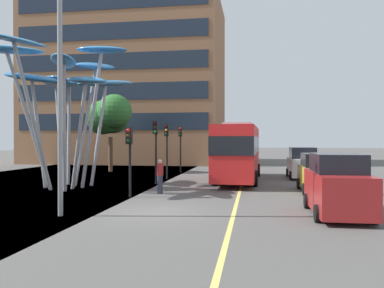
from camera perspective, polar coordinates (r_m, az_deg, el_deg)
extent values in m
cube|color=#54514F|center=(15.31, -5.21, -9.97)|extent=(120.00, 240.00, 0.10)
cube|color=#E0D666|center=(14.87, 6.10, -10.11)|extent=(0.16, 144.00, 0.01)
cube|color=red|center=(26.37, 6.79, -1.08)|extent=(2.81, 10.88, 3.26)
cube|color=black|center=(26.36, 6.80, -0.08)|extent=(2.84, 10.99, 1.04)
cube|color=yellow|center=(31.69, 7.52, 1.62)|extent=(1.33, 0.15, 0.36)
cube|color=#B2B2B7|center=(26.37, 6.80, 2.73)|extent=(1.95, 3.85, 0.24)
cylinder|color=black|center=(29.73, 9.60, -3.78)|extent=(0.32, 0.97, 0.96)
cylinder|color=black|center=(29.89, 4.96, -3.75)|extent=(0.32, 0.97, 0.96)
cylinder|color=black|center=(23.44, 9.20, -4.97)|extent=(0.32, 0.97, 0.96)
cylinder|color=black|center=(23.64, 3.32, -4.91)|extent=(0.32, 0.97, 0.96)
cylinder|color=#9EA0A5|center=(23.19, -14.35, 3.56)|extent=(1.36, 0.42, 7.94)
ellipsoid|color=#2D7FD1|center=(23.59, -12.99, 13.23)|extent=(3.12, 1.97, 0.46)
cylinder|color=#9EA0A5|center=(24.42, -13.42, 1.44)|extent=(0.93, 1.03, 6.26)
ellipsoid|color=#4CA3E5|center=(24.89, -12.41, 8.62)|extent=(3.33, 3.60, 0.77)
cylinder|color=#9EA0A5|center=(24.90, -15.21, 2.83)|extent=(0.78, 2.23, 7.51)
ellipsoid|color=#2D7FD1|center=(26.11, -13.78, 10.97)|extent=(2.35, 3.80, 1.12)
cylinder|color=#9EA0A5|center=(25.76, -17.50, 1.59)|extent=(0.78, 1.52, 6.46)
ellipsoid|color=#4299E0|center=(26.69, -17.42, 8.47)|extent=(2.58, 3.41, 0.82)
cylinder|color=#9EA0A5|center=(24.94, -18.76, 1.55)|extent=(1.23, 1.32, 6.40)
ellipsoid|color=#4CA3E5|center=(25.87, -19.19, 8.59)|extent=(3.08, 3.16, 0.71)
cylinder|color=#9EA0A5|center=(24.10, -21.45, 1.53)|extent=(1.00, 0.35, 6.34)
ellipsoid|color=#2D7FD1|center=(24.50, -22.34, 8.93)|extent=(3.35, 2.05, 1.05)
cylinder|color=#9EA0A5|center=(23.80, -22.72, 3.25)|extent=(2.35, 1.16, 7.80)
ellipsoid|color=#4CA3E5|center=(24.48, -25.46, 12.32)|extent=(4.19, 2.71, 0.53)
cylinder|color=#9EA0A5|center=(22.26, -22.19, 3.51)|extent=(1.13, 2.28, 7.86)
ellipsoid|color=#4CA3E5|center=(22.19, -24.61, 13.69)|extent=(2.97, 4.14, 0.54)
cylinder|color=#9EA0A5|center=(21.65, -18.11, 2.31)|extent=(0.57, 0.94, 6.84)
ellipsoid|color=#4299E0|center=(21.65, -18.20, 11.39)|extent=(2.73, 3.99, 0.52)
cylinder|color=#9EA0A5|center=(22.36, -16.12, 1.16)|extent=(1.46, 1.06, 6.01)
ellipsoid|color=#4299E0|center=(21.99, -15.16, 8.98)|extent=(3.37, 2.90, 0.88)
cylinder|color=black|center=(19.09, -9.01, -2.65)|extent=(0.12, 0.12, 3.35)
cube|color=black|center=(18.93, -9.15, 1.18)|extent=(0.28, 0.24, 0.80)
sphere|color=red|center=(18.81, -9.27, 1.98)|extent=(0.18, 0.18, 0.18)
sphere|color=#3A2707|center=(18.80, -9.27, 1.19)|extent=(0.18, 0.18, 0.18)
sphere|color=black|center=(18.80, -9.27, 0.39)|extent=(0.18, 0.18, 0.18)
cylinder|color=black|center=(24.50, -5.28, -1.26)|extent=(0.12, 0.12, 3.92)
cube|color=black|center=(24.36, -5.36, 2.40)|extent=(0.28, 0.24, 0.80)
sphere|color=#390706|center=(24.24, -5.44, 3.02)|extent=(0.18, 0.18, 0.18)
sphere|color=#3A2707|center=(24.23, -5.44, 2.41)|extent=(0.18, 0.18, 0.18)
sphere|color=green|center=(24.22, -5.44, 1.79)|extent=(0.18, 0.18, 0.18)
cylinder|color=black|center=(27.37, -3.67, -1.16)|extent=(0.12, 0.12, 3.82)
cube|color=black|center=(27.23, -3.74, 2.00)|extent=(0.28, 0.24, 0.80)
sphere|color=#390706|center=(27.11, -3.80, 2.56)|extent=(0.18, 0.18, 0.18)
sphere|color=orange|center=(27.10, -3.80, 2.01)|extent=(0.18, 0.18, 0.18)
sphere|color=black|center=(27.09, -3.80, 1.46)|extent=(0.18, 0.18, 0.18)
cylinder|color=black|center=(32.01, -1.69, -0.89)|extent=(0.12, 0.12, 3.82)
cube|color=black|center=(31.87, -1.73, 1.82)|extent=(0.28, 0.24, 0.80)
sphere|color=red|center=(31.74, -1.78, 2.29)|extent=(0.18, 0.18, 0.18)
sphere|color=#3A2707|center=(31.74, -1.78, 1.82)|extent=(0.18, 0.18, 0.18)
sphere|color=black|center=(31.73, -1.78, 1.35)|extent=(0.18, 0.18, 0.18)
cube|color=maroon|center=(15.32, 20.39, -6.50)|extent=(1.79, 4.38, 1.39)
cube|color=black|center=(15.23, 20.40, -2.62)|extent=(1.65, 2.41, 0.69)
cylinder|color=black|center=(16.91, 22.47, -7.81)|extent=(0.20, 0.60, 0.60)
cylinder|color=black|center=(16.58, 16.37, -7.95)|extent=(0.20, 0.60, 0.60)
cylinder|color=black|center=(14.31, 25.05, -9.36)|extent=(0.20, 0.60, 0.60)
cylinder|color=black|center=(13.93, 17.83, -9.60)|extent=(0.20, 0.60, 0.60)
cube|color=gold|center=(21.71, 17.91, -4.69)|extent=(1.71, 4.04, 1.17)
cube|color=black|center=(21.64, 17.92, -2.23)|extent=(1.57, 2.22, 0.70)
cylinder|color=black|center=(23.13, 19.52, -5.52)|extent=(0.20, 0.60, 0.60)
cylinder|color=black|center=(22.88, 15.30, -5.57)|extent=(0.20, 0.60, 0.60)
cylinder|color=black|center=(20.69, 20.80, -6.25)|extent=(0.20, 0.60, 0.60)
cylinder|color=black|center=(20.41, 16.08, -6.33)|extent=(0.20, 0.60, 0.60)
cube|color=silver|center=(29.12, 15.78, -3.25)|extent=(1.83, 4.20, 1.25)
cube|color=black|center=(29.07, 15.78, -1.25)|extent=(1.69, 2.31, 0.79)
cylinder|color=black|center=(30.56, 17.19, -4.02)|extent=(0.20, 0.60, 0.60)
cylinder|color=black|center=(30.36, 13.76, -4.04)|extent=(0.20, 0.60, 0.60)
cylinder|color=black|center=(28.00, 17.96, -4.45)|extent=(0.20, 0.60, 0.60)
cylinder|color=black|center=(27.77, 14.21, -4.48)|extent=(0.20, 0.60, 0.60)
cylinder|color=gray|center=(15.04, -18.67, 6.58)|extent=(0.18, 0.18, 8.67)
cylinder|color=brown|center=(34.56, -11.78, -1.49)|extent=(0.36, 0.36, 2.98)
sphere|color=#2D6B2D|center=(34.51, -11.51, 3.99)|extent=(2.98, 2.98, 2.98)
sphere|color=#2D6B2D|center=(34.75, -12.84, 3.77)|extent=(2.94, 2.94, 2.94)
sphere|color=#2D6B2D|center=(33.79, -11.22, 4.65)|extent=(2.96, 2.96, 2.96)
cylinder|color=#2D3342|center=(20.15, -4.68, -5.90)|extent=(0.29, 0.29, 0.95)
cylinder|color=maroon|center=(20.08, -4.68, -3.72)|extent=(0.34, 0.34, 0.59)
sphere|color=beige|center=(20.05, -4.68, -2.57)|extent=(0.22, 0.22, 0.22)
cube|color=#8E6042|center=(49.88, -9.04, 8.64)|extent=(22.64, 13.63, 19.42)
cube|color=#1E2838|center=(42.99, -11.85, 3.20)|extent=(21.28, 0.08, 1.81)
cube|color=#1E2838|center=(43.25, -11.86, 7.48)|extent=(21.28, 0.08, 1.81)
cube|color=#1E2838|center=(43.76, -11.87, 11.69)|extent=(21.28, 0.08, 1.81)
cube|color=#1E2838|center=(44.49, -11.88, 15.79)|extent=(21.28, 0.08, 1.81)
cube|color=#1E2838|center=(45.45, -11.89, 19.73)|extent=(21.28, 0.08, 1.81)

